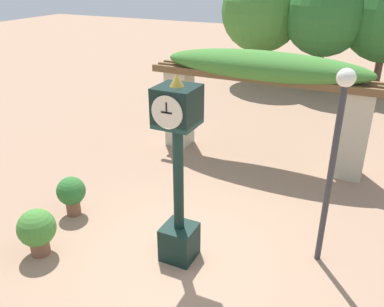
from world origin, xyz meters
name	(u,v)px	position (x,y,z in m)	size (l,w,h in m)	color
ground_plane	(180,256)	(0.00, 0.00, 0.00)	(60.00, 60.00, 0.00)	#9E7A60
pedestal_clock	(178,172)	(0.00, 0.00, 1.65)	(0.60, 0.64, 3.21)	black
pergola	(262,81)	(0.00, 4.44, 2.06)	(5.76, 1.21, 2.78)	#BCB299
potted_plant_near_left	(71,193)	(-2.55, 0.26, 0.49)	(0.57, 0.57, 0.82)	brown
potted_plant_near_right	(37,230)	(-2.24, -0.98, 0.50)	(0.66, 0.66, 0.86)	brown
lamp_post	(336,142)	(2.17, 0.99, 2.18)	(0.27, 0.27, 3.30)	#333338
tree_line	(322,15)	(0.03, 12.08, 2.88)	(7.99, 3.79, 4.60)	brown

